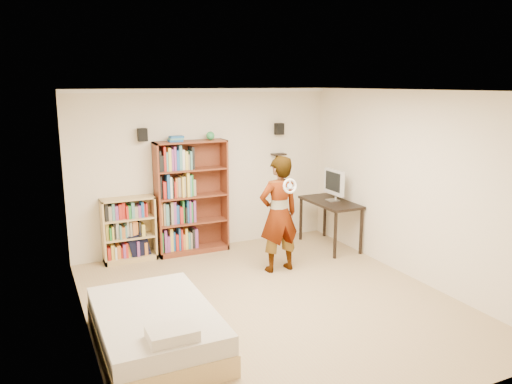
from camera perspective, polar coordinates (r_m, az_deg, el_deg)
ground at (r=6.65m, az=1.75°, el=-12.45°), size 4.50×5.00×0.01m
room_shell at (r=6.12m, az=1.85°, el=2.69°), size 4.52×5.02×2.71m
crown_molding at (r=6.03m, az=1.92°, el=11.23°), size 4.50×5.00×0.06m
speaker_left at (r=8.00m, az=-12.85°, el=6.40°), size 0.14×0.12×0.20m
speaker_right at (r=8.82m, az=2.67°, el=7.22°), size 0.14×0.12×0.20m
wall_shelf at (r=8.88m, az=2.61°, el=4.33°), size 0.25×0.16×0.02m
tall_bookshelf at (r=8.29m, az=-7.35°, el=-0.64°), size 1.18×0.35×1.88m
low_bookshelf at (r=8.17m, az=-14.31°, el=-4.18°), size 0.83×0.31×1.03m
computer_desk at (r=8.72m, az=8.42°, el=-3.62°), size 0.60×1.19×0.81m
imac at (r=8.61m, az=8.79°, el=0.77°), size 0.13×0.54×0.54m
daybed at (r=5.62m, az=-11.43°, el=-14.51°), size 1.20×1.84×0.54m
person at (r=7.43m, az=2.62°, el=-2.56°), size 0.66×0.45×1.76m
wii_wheel at (r=7.04m, az=3.90°, el=0.68°), size 0.22×0.08×0.22m
navy_bag at (r=8.27m, az=-13.31°, el=-5.99°), size 0.36×0.26×0.46m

